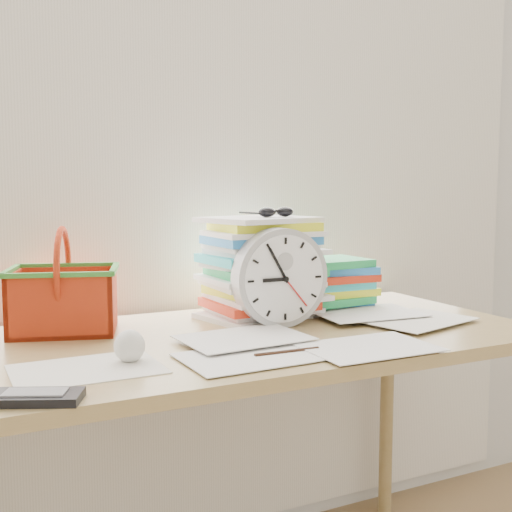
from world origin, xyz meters
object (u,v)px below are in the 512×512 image
paper_stack (261,267)px  book_stack (333,284)px  basket (63,281)px  desk (250,363)px  clock (280,278)px  calculator (36,397)px

paper_stack → book_stack: bearing=1.0°
paper_stack → basket: size_ratio=1.23×
desk → basket: bearing=152.1°
clock → book_stack: clock is taller
desk → paper_stack: size_ratio=4.49×
desk → calculator: bearing=-151.1°
paper_stack → book_stack: size_ratio=1.24×
clock → book_stack: 0.29m
paper_stack → desk: bearing=-123.6°
paper_stack → book_stack: paper_stack is taller
paper_stack → clock: 0.13m
paper_stack → clock: (-0.01, -0.13, -0.01)m
clock → book_stack: (0.25, 0.14, -0.05)m
desk → calculator: calculator is taller
basket → clock: bearing=-2.1°
clock → book_stack: bearing=29.1°
clock → calculator: clock is taller
paper_stack → book_stack: 0.24m
clock → calculator: bearing=-152.3°
paper_stack → calculator: bearing=-144.2°
clock → book_stack: size_ratio=1.00×
paper_stack → calculator: size_ratio=2.08×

